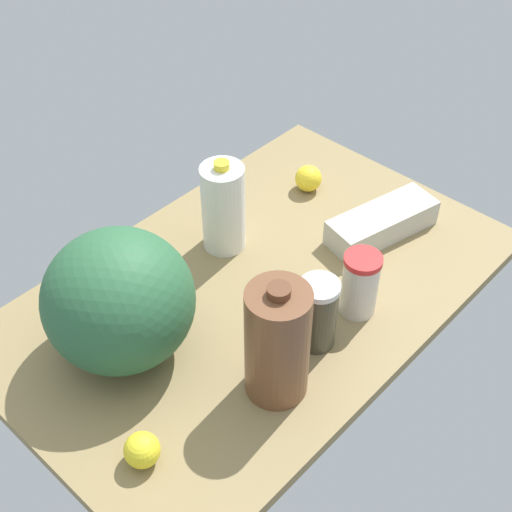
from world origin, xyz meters
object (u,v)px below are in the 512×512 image
Objects in this scene: milk_jug at (223,207)px; lemon_far_back at (308,178)px; tumbler_cup at (360,284)px; watermelon at (119,300)px; chocolate_milk_jug at (277,343)px; egg_carton at (382,223)px; shaker_bottle at (318,313)px; lemon_near_front at (116,256)px; lemon_loose at (142,450)px.

milk_jug is 32.14cm from lemon_far_back.
lemon_far_back is (-26.61, -36.50, -4.35)cm from tumbler_cup.
watermelon is 4.32× the size of lemon_far_back.
chocolate_milk_jug is at bearing 1.72° from tumbler_cup.
watermelon is 70.62cm from egg_carton.
egg_carton is (-25.02, -11.34, -4.45)cm from tumbler_cup.
egg_carton is at bearing 86.38° from lemon_far_back.
lemon_far_back is (-40.15, -35.57, -5.01)cm from shaker_bottle.
chocolate_milk_jug is at bearing 89.11° from lemon_near_front.
watermelon is at bearing 12.31° from milk_jug.
egg_carton is at bearing 143.11° from lemon_near_front.
milk_jug is (4.52, -37.40, 3.60)cm from tumbler_cup.
chocolate_milk_jug reaches higher than tumbler_cup.
lemon_near_front is (27.54, -50.79, -4.88)cm from tumbler_cup.
lemon_near_front is (14.00, -49.86, -5.54)cm from shaker_bottle.
lemon_near_front is (23.02, -13.39, -8.49)cm from milk_jug.
shaker_bottle is (-28.86, 28.21, -6.04)cm from watermelon.
milk_jug is 40.21cm from egg_carton.
shaker_bottle is at bearing 76.11° from milk_jug.
milk_jug reaches higher than tumbler_cup.
milk_jug is 0.85× the size of egg_carton.
lemon_near_front is (-0.80, -51.64, -10.37)cm from chocolate_milk_jug.
milk_jug is 3.44× the size of lemon_far_back.
shaker_bottle is at bearing -3.93° from tumbler_cup.
chocolate_milk_jug is 3.97× the size of lemon_far_back.
chocolate_milk_jug is at bearing 26.54° from egg_carton.
lemon_loose is (53.28, 31.55, -8.11)cm from milk_jug.
lemon_far_back is (-69.02, -7.36, -11.04)cm from watermelon.
chocolate_milk_jug is 67.16cm from lemon_far_back.
egg_carton is 55.63cm from chocolate_milk_jug.
egg_carton is at bearing -167.13° from chocolate_milk_jug.
tumbler_cup is 27.83cm from egg_carton.
lemon_near_front is at bearing -61.53° from tumbler_cup.
egg_carton is at bearing -164.89° from shaker_bottle.
lemon_far_back is at bearing 178.33° from milk_jug.
shaker_bottle is (13.54, -0.93, 0.66)cm from tumbler_cup.
tumbler_cup is at bearing 174.22° from lemon_loose.
watermelon is at bearing -1.11° from egg_carton.
tumbler_cup reaches higher than lemon_far_back.
tumbler_cup is at bearing 53.90° from lemon_far_back.
milk_jug is (-37.89, -8.27, -3.09)cm from watermelon.
chocolate_milk_jug is at bearing 167.18° from lemon_loose.
shaker_bottle reaches higher than lemon_loose.
chocolate_milk_jug is 4.67× the size of lemon_near_front.
lemon_near_front is at bearing -30.18° from milk_jug.
milk_jug is 45.10cm from chocolate_milk_jug.
egg_carton is (-67.42, 17.79, -11.15)cm from watermelon.
watermelon is at bearing 6.09° from lemon_far_back.
milk_jug is at bearing -27.75° from egg_carton.
egg_carton is at bearing 138.58° from milk_jug.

